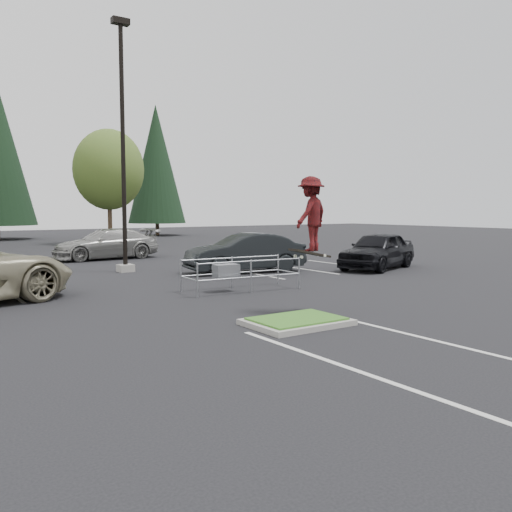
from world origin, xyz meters
TOP-DOWN VIEW (x-y plane):
  - ground at (0.00, 0.00)m, footprint 120.00×120.00m
  - grass_median at (0.00, 0.00)m, footprint 2.20×1.60m
  - stall_lines at (-1.35, 6.02)m, footprint 22.62×17.60m
  - light_pole at (0.50, 12.00)m, footprint 0.70×0.60m
  - decid_c at (5.99, 29.83)m, footprint 5.12×5.12m
  - conif_c at (14.00, 39.50)m, footprint 5.50×5.50m
  - cart_corral at (1.31, 5.06)m, footprint 3.72×1.54m
  - skateboarder at (1.20, 1.00)m, footprint 1.37×1.10m
  - car_r_charc at (4.50, 9.11)m, footprint 5.06×2.44m
  - car_r_black at (10.00, 7.00)m, footprint 5.09×3.39m
  - car_far_silver at (1.72, 18.00)m, footprint 5.48×2.45m

SIDE VIEW (x-z plane):
  - ground at x=0.00m, z-range 0.00..0.00m
  - stall_lines at x=-1.35m, z-range 0.00..0.01m
  - grass_median at x=0.00m, z-range 0.00..0.16m
  - cart_corral at x=1.31m, z-range 0.13..1.17m
  - car_far_silver at x=1.72m, z-range 0.00..1.56m
  - car_r_charc at x=4.50m, z-range 0.00..1.60m
  - car_r_black at x=10.00m, z-range 0.00..1.61m
  - skateboarder at x=1.20m, z-range 1.43..3.48m
  - light_pole at x=0.50m, z-range -0.50..9.62m
  - decid_c at x=5.99m, z-range 1.06..9.45m
  - conif_c at x=14.00m, z-range 0.60..13.10m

